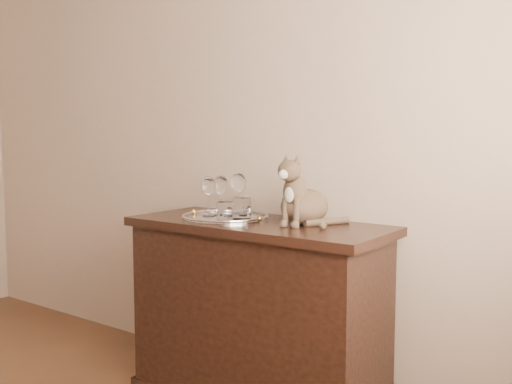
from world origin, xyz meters
TOP-DOWN VIEW (x-y plane):
  - wall_back at (0.00, 2.25)m, footprint 4.00×0.10m
  - sideboard at (0.60, 1.94)m, footprint 1.20×0.50m
  - tray at (0.42, 1.93)m, footprint 0.40×0.40m
  - wine_glass_b at (0.42, 2.04)m, footprint 0.08×0.08m
  - wine_glass_c at (0.34, 1.90)m, footprint 0.07×0.07m
  - wine_glass_d at (0.37, 1.96)m, footprint 0.07×0.07m
  - tumbler_a at (0.50, 1.84)m, footprint 0.07×0.07m
  - tumbler_c at (0.52, 1.92)m, footprint 0.09×0.09m
  - cat at (0.80, 2.01)m, footprint 0.31×0.29m

SIDE VIEW (x-z plane):
  - sideboard at x=0.60m, z-range 0.00..0.85m
  - tray at x=0.42m, z-range 0.85..0.86m
  - tumbler_a at x=0.50m, z-range 0.86..0.94m
  - tumbler_c at x=0.52m, z-range 0.86..0.95m
  - wine_glass_c at x=0.34m, z-range 0.86..1.05m
  - wine_glass_d at x=0.37m, z-range 0.86..1.05m
  - wine_glass_b at x=0.42m, z-range 0.86..1.06m
  - cat at x=0.80m, z-range 0.85..1.16m
  - wall_back at x=0.00m, z-range 0.00..2.70m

